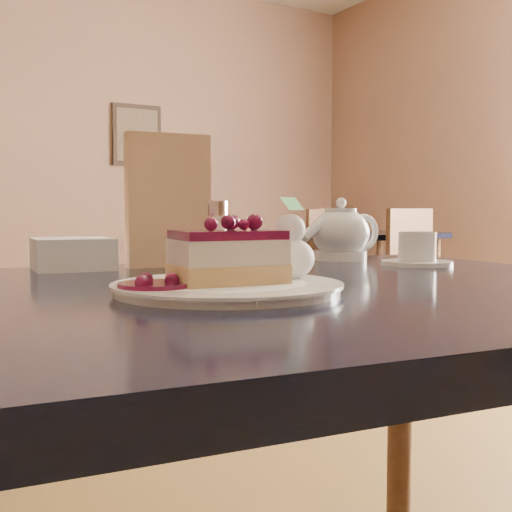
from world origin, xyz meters
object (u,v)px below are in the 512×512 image
main_table (212,353)px  tea_set (355,238)px  dessert_plate (227,288)px  cheesecake_slice (227,257)px  bg_table_far_right (364,323)px

main_table → tea_set: (0.45, 0.27, 0.13)m
dessert_plate → cheesecake_slice: bearing=153.4°
tea_set → dessert_plate: bearing=-144.8°
dessert_plate → tea_set: (0.46, 0.32, 0.04)m
main_table → tea_set: tea_set is taller
cheesecake_slice → bg_table_far_right: cheesecake_slice is taller
tea_set → cheesecake_slice: bearing=-144.8°
cheesecake_slice → tea_set: (0.46, 0.32, 0.00)m
bg_table_far_right → main_table: bearing=-137.9°
main_table → dessert_plate: dessert_plate is taller
dessert_plate → bg_table_far_right: size_ratio=0.15×
main_table → dessert_plate: 0.11m
main_table → cheesecake_slice: cheesecake_slice is taller
main_table → bg_table_far_right: bearing=53.1°
cheesecake_slice → tea_set: size_ratio=0.47×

